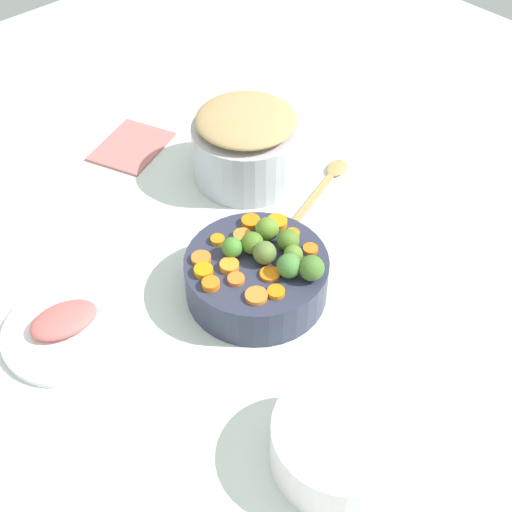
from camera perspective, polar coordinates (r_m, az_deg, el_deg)
The scene contains 31 objects.
tabletop at distance 1.22m, azimuth -0.39°, elevation -3.53°, with size 2.40×2.40×0.02m, color silver.
serving_bowl_carrots at distance 1.19m, azimuth 0.00°, elevation -1.65°, with size 0.24×0.24×0.08m, color #2F3248.
metal_pot at distance 1.42m, azimuth -0.77°, elevation 8.43°, with size 0.22×0.22×0.12m, color #B7B6C3.
stuffing_mound at distance 1.38m, azimuth -0.80°, elevation 10.98°, with size 0.20×0.20×0.04m, color tan.
carrot_slice_0 at distance 1.18m, azimuth 4.42°, elevation 0.55°, with size 0.03×0.03×0.01m, color orange.
carrot_slice_1 at distance 1.21m, azimuth 2.88°, elevation 1.83°, with size 0.02×0.02×0.01m, color orange.
carrot_slice_2 at distance 1.23m, azimuth -0.42°, elevation 2.80°, with size 0.03×0.03×0.01m, color orange.
carrot_slice_3 at distance 1.15m, azimuth -4.27°, elevation -1.21°, with size 0.03×0.03×0.01m, color orange.
carrot_slice_4 at distance 1.13m, azimuth -1.63°, elevation -1.89°, with size 0.03×0.03×0.01m, color orange.
carrot_slice_5 at distance 1.11m, azimuth 0.02°, elevation -3.24°, with size 0.04×0.04×0.01m, color orange.
carrot_slice_6 at distance 1.20m, azimuth -3.13°, elevation 1.32°, with size 0.02×0.02×0.01m, color orange.
carrot_slice_7 at distance 1.23m, azimuth 1.72°, elevation 2.73°, with size 0.04×0.04×0.01m, color orange.
carrot_slice_8 at distance 1.15m, azimuth -2.17°, elevation -0.80°, with size 0.03×0.03×0.01m, color orange.
carrot_slice_9 at distance 1.20m, azimuth -1.10°, elevation 1.65°, with size 0.03×0.03×0.01m, color orange.
carrot_slice_10 at distance 1.14m, azimuth 1.12°, elevation -1.48°, with size 0.03×0.03×0.01m, color orange.
carrot_slice_11 at distance 1.11m, azimuth 1.63°, elevation -2.93°, with size 0.03×0.03×0.01m, color orange.
carrot_slice_12 at distance 1.17m, azimuth -4.46°, elevation -0.19°, with size 0.03×0.03×0.01m, color orange.
carrot_slice_13 at distance 1.12m, azimuth -3.68°, elevation -2.27°, with size 0.03×0.03×0.01m, color orange.
brussels_sprout_0 at distance 1.13m, azimuth 4.50°, elevation -0.99°, with size 0.04×0.04×0.04m, color #45702B.
brussels_sprout_1 at distance 1.13m, azimuth 2.69°, elevation -0.80°, with size 0.04×0.04×0.04m, color #447E36.
brussels_sprout_2 at distance 1.17m, azimuth 2.62°, elevation 1.26°, with size 0.04×0.04×0.04m, color #4C7426.
brussels_sprout_3 at distance 1.15m, azimuth 0.70°, elevation 0.26°, with size 0.04×0.04×0.04m, color #5C7434.
brussels_sprout_4 at distance 1.16m, azimuth 3.03°, elevation 0.13°, with size 0.03×0.03×0.03m, color olive.
brussels_sprout_5 at distance 1.19m, azimuth 0.91°, elevation 2.20°, with size 0.04×0.04×0.04m, color olive.
brussels_sprout_6 at distance 1.17m, azimuth -0.30°, elevation 1.06°, with size 0.04×0.04×0.04m, color #507624.
brussels_sprout_7 at distance 1.16m, azimuth -1.94°, elevation 0.69°, with size 0.04×0.04×0.04m, color #45862D.
wooden_spoon at distance 1.44m, azimuth 5.73°, elevation 6.05°, with size 0.24×0.10×0.01m.
casserole_dish at distance 1.01m, azimuth 6.92°, elevation -14.82°, with size 0.20×0.20×0.08m, color white.
ham_plate at distance 1.20m, azimuth -14.92°, elevation -5.91°, with size 0.22×0.22×0.01m, color white.
ham_slice_main at distance 1.19m, azimuth -15.29°, elevation -5.00°, with size 0.11×0.07×0.03m, color #CA625E.
dish_towel at distance 1.55m, azimuth -10.03°, elevation 8.71°, with size 0.16×0.13×0.01m, color #BB6B68.
Camera 1 is at (0.54, 0.60, 0.93)m, focal length 49.47 mm.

